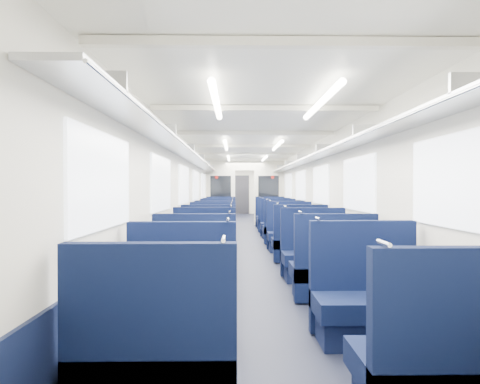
{
  "coord_description": "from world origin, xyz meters",
  "views": [
    {
      "loc": [
        -0.35,
        -10.42,
        1.37
      ],
      "look_at": [
        -0.19,
        1.45,
        1.23
      ],
      "focal_mm": 27.89,
      "sensor_mm": 36.0,
      "label": 1
    }
  ],
  "objects_px": {
    "seat_5": "(332,273)",
    "seat_18": "(221,218)",
    "seat_12": "(215,230)",
    "seat_14": "(218,225)",
    "seat_8": "(209,244)",
    "seat_16": "(219,222)",
    "seat_6": "(204,255)",
    "seat_17": "(274,221)",
    "seat_1": "(447,373)",
    "seat_10": "(212,237)",
    "seat_2": "(180,307)",
    "bulkhead": "(245,191)",
    "end_door": "(242,195)",
    "seat_7": "(314,257)",
    "seat_15": "(278,225)",
    "seat_0": "(155,361)",
    "seat_13": "(283,230)",
    "seat_4": "(196,273)",
    "seat_19": "(270,218)",
    "seat_3": "(367,303)",
    "seat_9": "(299,244)",
    "seat_11": "(290,235)"
  },
  "relations": [
    {
      "from": "seat_5",
      "to": "seat_18",
      "type": "distance_m",
      "value": 8.13
    },
    {
      "from": "seat_12",
      "to": "seat_14",
      "type": "height_order",
      "value": "same"
    },
    {
      "from": "seat_8",
      "to": "seat_18",
      "type": "distance_m",
      "value": 5.64
    },
    {
      "from": "seat_16",
      "to": "seat_18",
      "type": "distance_m",
      "value": 1.18
    },
    {
      "from": "seat_6",
      "to": "seat_17",
      "type": "relative_size",
      "value": 1.0
    },
    {
      "from": "seat_1",
      "to": "seat_10",
      "type": "height_order",
      "value": "same"
    },
    {
      "from": "seat_12",
      "to": "seat_2",
      "type": "bearing_deg",
      "value": -90.0
    },
    {
      "from": "bulkhead",
      "to": "end_door",
      "type": "bearing_deg",
      "value": 90.0
    },
    {
      "from": "seat_7",
      "to": "seat_15",
      "type": "xyz_separation_m",
      "value": [
        0.0,
        4.63,
        0.0
      ]
    },
    {
      "from": "seat_10",
      "to": "seat_18",
      "type": "xyz_separation_m",
      "value": [
        0.0,
        4.62,
        0.0
      ]
    },
    {
      "from": "seat_0",
      "to": "seat_13",
      "type": "bearing_deg",
      "value": 76.37
    },
    {
      "from": "seat_7",
      "to": "seat_18",
      "type": "distance_m",
      "value": 7.14
    },
    {
      "from": "seat_18",
      "to": "seat_15",
      "type": "bearing_deg",
      "value": -54.27
    },
    {
      "from": "seat_4",
      "to": "seat_19",
      "type": "height_order",
      "value": "same"
    },
    {
      "from": "seat_5",
      "to": "seat_19",
      "type": "bearing_deg",
      "value": 90.0
    },
    {
      "from": "seat_4",
      "to": "seat_15",
      "type": "bearing_deg",
      "value": 73.59
    },
    {
      "from": "bulkhead",
      "to": "seat_14",
      "type": "height_order",
      "value": "bulkhead"
    },
    {
      "from": "seat_2",
      "to": "seat_6",
      "type": "relative_size",
      "value": 1.0
    },
    {
      "from": "seat_14",
      "to": "seat_2",
      "type": "bearing_deg",
      "value": -90.0
    },
    {
      "from": "seat_8",
      "to": "seat_12",
      "type": "bearing_deg",
      "value": 90.0
    },
    {
      "from": "seat_12",
      "to": "seat_3",
      "type": "bearing_deg",
      "value": -73.77
    },
    {
      "from": "seat_1",
      "to": "seat_6",
      "type": "bearing_deg",
      "value": 114.43
    },
    {
      "from": "seat_15",
      "to": "seat_17",
      "type": "bearing_deg",
      "value": 90.0
    },
    {
      "from": "seat_10",
      "to": "seat_16",
      "type": "xyz_separation_m",
      "value": [
        0.0,
        3.45,
        0.0
      ]
    },
    {
      "from": "seat_8",
      "to": "seat_18",
      "type": "bearing_deg",
      "value": 90.0
    },
    {
      "from": "seat_16",
      "to": "seat_18",
      "type": "bearing_deg",
      "value": 90.0
    },
    {
      "from": "seat_6",
      "to": "seat_2",
      "type": "bearing_deg",
      "value": -90.0
    },
    {
      "from": "end_door",
      "to": "seat_7",
      "type": "distance_m",
      "value": 13.9
    },
    {
      "from": "seat_7",
      "to": "seat_13",
      "type": "xyz_separation_m",
      "value": [
        0.0,
        3.55,
        0.0
      ]
    },
    {
      "from": "end_door",
      "to": "seat_3",
      "type": "height_order",
      "value": "end_door"
    },
    {
      "from": "seat_2",
      "to": "seat_19",
      "type": "height_order",
      "value": "same"
    },
    {
      "from": "seat_1",
      "to": "seat_16",
      "type": "distance_m",
      "value": 9.38
    },
    {
      "from": "seat_3",
      "to": "seat_19",
      "type": "bearing_deg",
      "value": 90.0
    },
    {
      "from": "bulkhead",
      "to": "seat_7",
      "type": "relative_size",
      "value": 2.56
    },
    {
      "from": "seat_0",
      "to": "seat_2",
      "type": "distance_m",
      "value": 1.01
    },
    {
      "from": "seat_0",
      "to": "seat_6",
      "type": "bearing_deg",
      "value": 90.0
    },
    {
      "from": "seat_5",
      "to": "seat_18",
      "type": "bearing_deg",
      "value": 101.77
    },
    {
      "from": "bulkhead",
      "to": "seat_16",
      "type": "distance_m",
      "value": 2.68
    },
    {
      "from": "seat_10",
      "to": "seat_12",
      "type": "relative_size",
      "value": 1.0
    },
    {
      "from": "seat_9",
      "to": "seat_19",
      "type": "bearing_deg",
      "value": 90.0
    },
    {
      "from": "seat_14",
      "to": "seat_13",
      "type": "bearing_deg",
      "value": -34.21
    },
    {
      "from": "seat_5",
      "to": "seat_10",
      "type": "distance_m",
      "value": 3.73
    },
    {
      "from": "seat_9",
      "to": "seat_15",
      "type": "xyz_separation_m",
      "value": [
        0.0,
        3.31,
        0.0
      ]
    },
    {
      "from": "seat_9",
      "to": "seat_11",
      "type": "bearing_deg",
      "value": 90.0
    },
    {
      "from": "seat_4",
      "to": "seat_9",
      "type": "bearing_deg",
      "value": 54.48
    },
    {
      "from": "seat_15",
      "to": "seat_19",
      "type": "relative_size",
      "value": 1.0
    },
    {
      "from": "bulkhead",
      "to": "seat_16",
      "type": "bearing_deg",
      "value": -109.19
    },
    {
      "from": "seat_10",
      "to": "seat_14",
      "type": "height_order",
      "value": "same"
    },
    {
      "from": "seat_19",
      "to": "seat_17",
      "type": "bearing_deg",
      "value": -90.0
    },
    {
      "from": "bulkhead",
      "to": "seat_18",
      "type": "bearing_deg",
      "value": -124.48
    }
  ]
}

